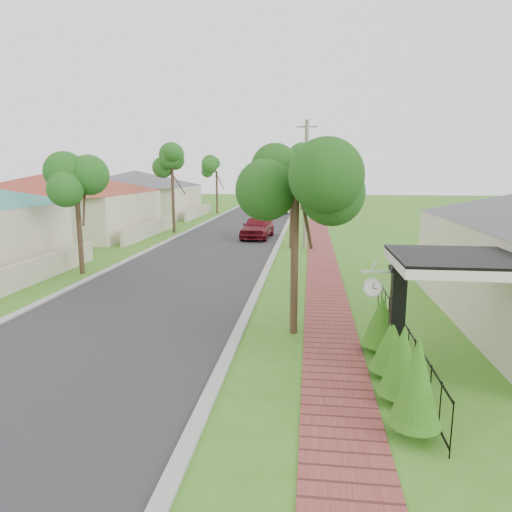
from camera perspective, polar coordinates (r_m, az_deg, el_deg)
The scene contains 16 objects.
ground at distance 12.08m, azimuth -6.29°, elevation -11.51°, with size 160.00×160.00×0.00m, color #42771C.
road at distance 31.72m, azimuth -3.44°, elevation 2.34°, with size 7.00×120.00×0.02m, color #28282B.
kerb_right at distance 31.28m, azimuth 3.16°, elevation 2.23°, with size 0.30×120.00×0.10m, color #9E9E99.
kerb_left at distance 32.57m, azimuth -9.78°, elevation 2.42°, with size 0.30×120.00×0.10m, color #9E9E99.
sidewalk at distance 31.23m, azimuth 7.92°, elevation 2.13°, with size 1.50×120.00×0.03m, color #95403B.
porch_post at distance 10.64m, azimuth 17.14°, elevation -8.60°, with size 0.48×0.48×2.52m.
picket_fence at distance 11.83m, azimuth 17.82°, elevation -9.71°, with size 0.03×8.02×1.00m.
street_trees at distance 38.13m, azimuth -1.48°, elevation 10.57°, with size 10.70×37.65×5.89m.
hedge_row at distance 10.26m, azimuth 17.00°, elevation -11.45°, with size 0.90×4.70×1.96m.
far_house_red at distance 35.61m, azimuth -22.92°, elevation 6.22°, with size 15.56×15.56×4.60m.
far_house_grey at distance 48.26m, azimuth -14.69°, elevation 7.63°, with size 15.56×15.56×4.60m.
parked_car_red at distance 31.19m, azimuth 0.19°, elevation 3.65°, with size 1.83×4.54×1.55m, color maroon.
parked_car_white at distance 48.32m, azimuth 2.84°, elevation 6.07°, with size 1.60×4.57×1.51m, color white.
near_tree at distance 12.41m, azimuth 4.98°, elevation 8.70°, with size 2.02×2.02×5.19m.
utility_pole at distance 27.23m, azimuth 6.24°, elevation 8.92°, with size 1.20×0.24×7.44m.
station_clock at distance 10.71m, azimuth 14.41°, elevation -3.70°, with size 0.72×0.13×0.61m.
Camera 1 is at (2.61, -10.89, 4.53)m, focal length 32.00 mm.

